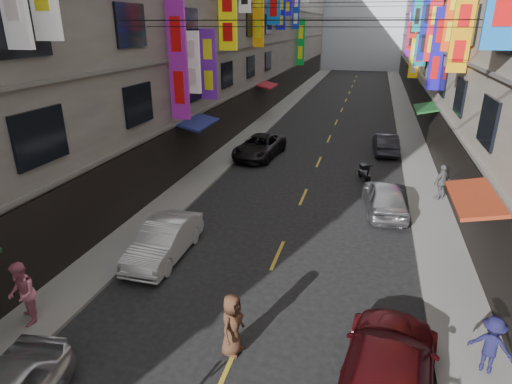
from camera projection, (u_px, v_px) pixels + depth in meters
The scene contains 19 objects.
sidewalk_left at pixel (270, 118), 38.98m from camera, with size 2.00×90.00×0.12m, color slate.
sidewalk_right at pixel (408, 126), 36.07m from camera, with size 2.00×90.00×0.12m, color slate.
building_row_left at pixel (204, 6), 36.97m from camera, with size 10.14×90.00×19.00m.
building_row_right at pixel (511, 3), 31.16m from camera, with size 10.14×90.00×19.00m.
haze_block at pixel (365, 7), 78.42m from camera, with size 18.00×8.00×22.00m, color silver.
shop_signage at pixel (332, 7), 27.85m from camera, with size 14.00×55.00×12.58m.
street_awnings at pixel (288, 128), 22.38m from camera, with size 13.99×35.20×0.41m.
overhead_cables at pixel (327, 9), 23.54m from camera, with size 14.00×38.04×1.24m.
lane_markings at pixel (333, 130), 34.85m from camera, with size 0.12×80.20×0.01m.
scooter_far_right at pixel (364, 173), 23.39m from camera, with size 0.78×1.74×1.14m.
car_left_mid at pixel (164, 240), 15.63m from camera, with size 1.46×4.18×1.38m, color silver.
car_left_far at pixel (259, 146), 27.53m from camera, with size 2.31×5.02×1.39m, color black.
car_right_near at pixel (387, 372), 9.64m from camera, with size 2.10×5.17×1.50m, color #550E14.
car_right_mid at pixel (385, 197), 19.38m from camera, with size 1.76×4.37×1.49m, color #B1B0B5.
car_right_far at pixel (386, 143), 28.38m from camera, with size 1.40×4.01×1.32m, color #2A2932.
pedestrian_lfar at pixel (22, 294), 11.88m from camera, with size 0.92×0.63×1.90m, color pink.
pedestrian_rnear at pixel (491, 345), 10.26m from camera, with size 0.99×0.51×1.53m, color #16153B.
pedestrian_rfar at pixel (442, 182), 20.47m from camera, with size 1.02×0.58×1.74m, color #58595B.
pedestrian_crossing at pixel (232, 324), 10.98m from camera, with size 0.85×0.58×1.73m, color #482C1D.
Camera 1 is at (2.87, 4.26, 8.07)m, focal length 30.00 mm.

